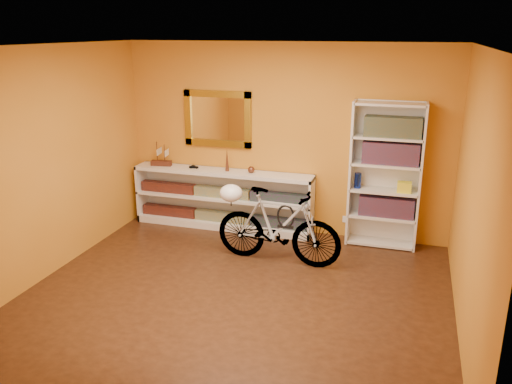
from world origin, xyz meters
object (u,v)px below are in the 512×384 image
(bicycle, at_px, (278,226))
(helmet, at_px, (231,193))
(console_unit, at_px, (223,199))
(bookcase, at_px, (385,176))

(bicycle, distance_m, helmet, 0.71)
(bicycle, relative_size, helmet, 5.62)
(console_unit, relative_size, helmet, 9.15)
(bookcase, height_order, bicycle, bookcase)
(console_unit, height_order, bookcase, bookcase)
(bicycle, bearing_deg, console_unit, 52.05)
(bicycle, height_order, helmet, bicycle)
(bookcase, relative_size, helmet, 6.69)
(bicycle, bearing_deg, bookcase, -48.92)
(bicycle, bearing_deg, helmet, 90.00)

